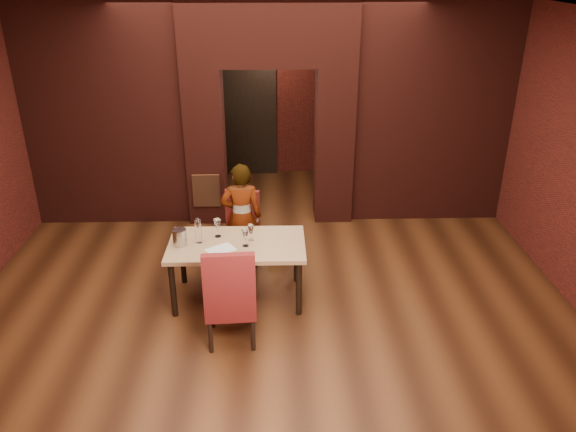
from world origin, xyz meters
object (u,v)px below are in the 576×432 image
object	(u,v)px
wine_glass_a	(218,228)
wine_glass_c	(245,238)
chair_far	(240,231)
water_bottle	(198,231)
dining_table	(238,271)
wine_bucket	(180,237)
person_seated	(242,217)
wine_glass_b	(251,233)
chair_near	(230,293)
potted_plant	(278,244)

from	to	relation	value
wine_glass_a	wine_glass_c	distance (m)	0.41
chair_far	water_bottle	world-z (taller)	water_bottle
dining_table	wine_bucket	size ratio (longest dim) A/B	7.99
wine_glass_a	water_bottle	distance (m)	0.25
wine_glass_a	wine_bucket	distance (m)	0.45
person_seated	wine_glass_b	size ratio (longest dim) A/B	7.39
person_seated	wine_bucket	world-z (taller)	person_seated
chair_far	chair_near	world-z (taller)	chair_near
wine_glass_a	dining_table	bearing A→B (deg)	-36.60
wine_glass_b	chair_near	bearing A→B (deg)	-102.44
wine_glass_b	water_bottle	world-z (taller)	water_bottle
potted_plant	chair_far	bearing A→B (deg)	-163.86
wine_bucket	water_bottle	world-z (taller)	water_bottle
chair_near	wine_glass_b	distance (m)	0.91
chair_far	wine_glass_c	world-z (taller)	chair_far
person_seated	wine_bucket	distance (m)	1.02
wine_bucket	water_bottle	distance (m)	0.22
chair_far	water_bottle	distance (m)	0.95
person_seated	wine_glass_a	xyz separation A→B (m)	(-0.25, -0.57, 0.13)
chair_near	wine_bucket	distance (m)	1.01
chair_near	water_bottle	size ratio (longest dim) A/B	3.71
wine_glass_a	potted_plant	distance (m)	1.21
dining_table	wine_glass_a	size ratio (longest dim) A/B	7.10
chair_far	wine_glass_b	bearing A→B (deg)	-67.31
dining_table	chair_far	world-z (taller)	chair_far
chair_far	wine_bucket	distance (m)	1.08
dining_table	wine_glass_a	xyz separation A→B (m)	(-0.23, 0.17, 0.47)
wine_glass_b	dining_table	bearing A→B (deg)	-157.92
water_bottle	wine_glass_c	bearing A→B (deg)	-10.53
wine_glass_c	dining_table	bearing A→B (deg)	143.94
potted_plant	wine_bucket	bearing A→B (deg)	-139.56
dining_table	wine_glass_c	distance (m)	0.48
water_bottle	potted_plant	world-z (taller)	water_bottle
person_seated	potted_plant	distance (m)	0.70
wine_glass_b	wine_glass_c	size ratio (longest dim) A/B	0.95
dining_table	chair_far	size ratio (longest dim) A/B	1.58
chair_far	wine_glass_b	world-z (taller)	chair_far
dining_table	wine_glass_b	size ratio (longest dim) A/B	8.09
wine_glass_a	potted_plant	world-z (taller)	wine_glass_a
wine_glass_c	potted_plant	size ratio (longest dim) A/B	0.47
wine_glass_c	potted_plant	bearing A→B (deg)	69.26
wine_bucket	wine_glass_c	bearing A→B (deg)	-3.51
wine_glass_a	person_seated	bearing A→B (deg)	66.78
wine_bucket	dining_table	bearing A→B (deg)	2.91
wine_glass_a	potted_plant	xyz separation A→B (m)	(0.71, 0.75, -0.62)
chair_near	potted_plant	world-z (taller)	chair_near
person_seated	chair_near	bearing A→B (deg)	84.82
wine_bucket	potted_plant	world-z (taller)	wine_bucket
chair_near	wine_glass_c	world-z (taller)	chair_near
wine_bucket	person_seated	bearing A→B (deg)	49.79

